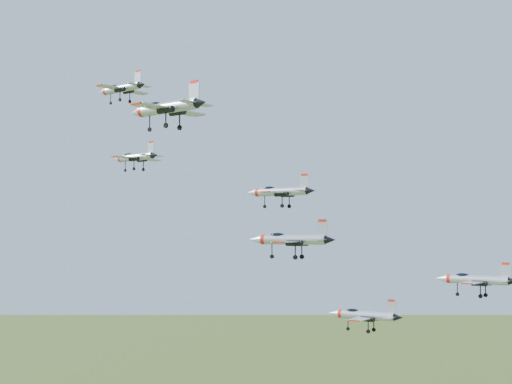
% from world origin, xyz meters
% --- Properties ---
extents(jet_lead, '(13.41, 11.43, 3.66)m').
position_xyz_m(jet_lead, '(-27.73, 16.45, 145.21)').
color(jet_lead, '#B4B8C1').
extents(jet_left_high, '(10.75, 9.18, 2.95)m').
position_xyz_m(jet_left_high, '(-14.03, -0.52, 129.61)').
color(jet_left_high, '#B4B8C1').
extents(jet_right_high, '(13.26, 11.28, 3.61)m').
position_xyz_m(jet_right_high, '(3.93, -22.52, 133.05)').
color(jet_right_high, '#B4B8C1').
extents(jet_left_low, '(12.21, 10.25, 3.27)m').
position_xyz_m(jet_left_low, '(10.08, 2.56, 123.61)').
color(jet_left_low, '#B4B8C1').
extents(jet_right_low, '(12.12, 10.03, 3.24)m').
position_xyz_m(jet_right_low, '(17.59, -13.97, 116.41)').
color(jet_right_low, '#B4B8C1').
extents(jet_trail, '(11.35, 9.51, 3.04)m').
position_xyz_m(jet_trail, '(24.13, -1.14, 105.61)').
color(jet_trail, '#B4B8C1').
extents(jet_extra, '(12.30, 10.41, 3.32)m').
position_xyz_m(jet_extra, '(38.46, 9.02, 110.34)').
color(jet_extra, '#B4B8C1').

